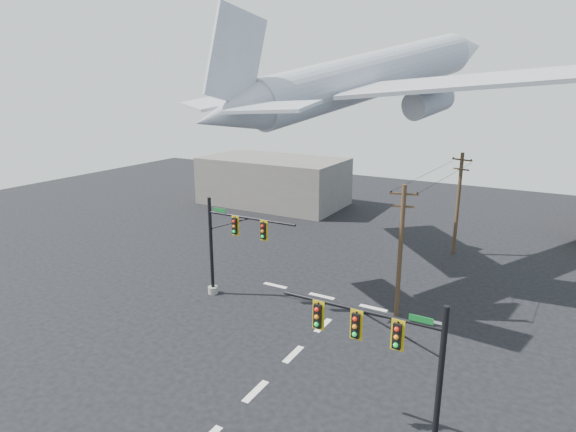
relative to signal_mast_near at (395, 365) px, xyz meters
The scene contains 9 objects.
ground 8.22m from the signal_mast_near, behind, with size 120.00×120.00×0.00m, color black.
lane_markings 10.01m from the signal_mast_near, 141.37° to the left, with size 14.00×21.20×0.01m.
signal_mast_near is the anchor object (origin of this frame).
signal_mast_far 17.38m from the signal_mast_near, 149.46° to the left, with size 7.36×0.81×7.37m.
utility_pole_a 12.48m from the signal_mast_near, 105.94° to the left, with size 1.79×0.55×9.06m.
utility_pole_b 26.93m from the signal_mast_near, 95.51° to the left, with size 1.84×0.70×9.36m.
power_lines 20.13m from the signal_mast_near, 98.81° to the left, with size 2.51×14.81×0.03m.
airliner 25.23m from the signal_mast_near, 113.85° to the left, with size 29.28×31.74×9.33m.
building_left 44.63m from the signal_mast_near, 127.51° to the left, with size 18.00×10.00×6.00m, color #625E56.
Camera 1 is at (11.87, -17.71, 15.07)m, focal length 30.00 mm.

